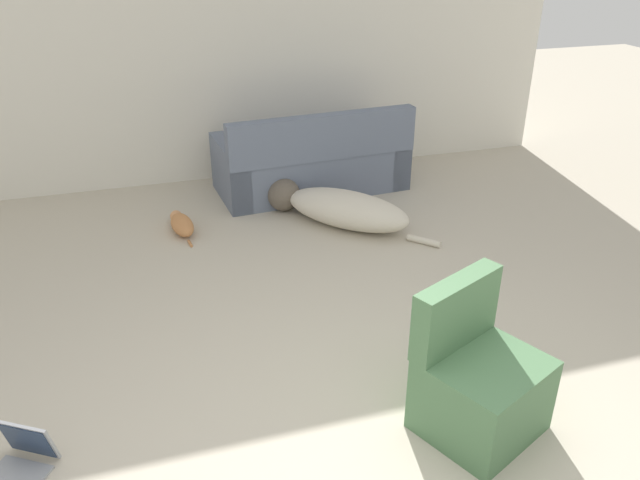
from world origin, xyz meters
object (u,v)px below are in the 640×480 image
Objects in this scene: cat at (182,224)px; laptop_open at (23,456)px; side_chair at (477,381)px; couch at (312,163)px; dog at (338,207)px.

laptop_open is (-1.02, -2.49, 0.01)m from cat.
laptop_open is 0.49× the size of side_chair.
couch is 2.32× the size of side_chair.
dog is 1.67× the size of side_chair.
laptop_open is (-2.39, -3.09, -0.20)m from couch.
laptop_open reaches higher than cat.
cat is at bearing 19.44° from couch.
side_chair is (1.26, -2.86, 0.22)m from cat.
couch is at bearing -73.68° from cat.
dog is 1.39m from cat.
couch is at bearing -43.36° from dog.
laptop_open is 2.32m from side_chair.
dog is 3.43× the size of laptop_open.
couch is 3.12× the size of cat.
couch is 1.39× the size of dog.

